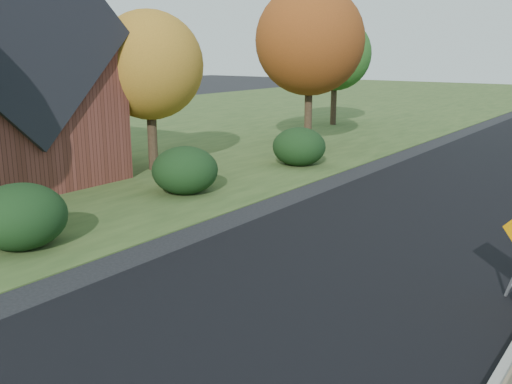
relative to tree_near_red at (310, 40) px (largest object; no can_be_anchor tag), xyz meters
The scene contains 8 objects.
grass_verge_near 12.02m from the tree_near_red, behind, with size 30.00×120.00×0.03m, color #31481F.
milled_overlay 9.88m from the tree_near_red, ahead, with size 7.20×120.00×0.01m, color black.
hedge_south 16.64m from the tree_near_red, 82.87° to the right, with size 2.09×2.09×1.52m, color black.
hedge_mid 10.91m from the tree_near_red, 81.47° to the right, with size 2.09×2.09×1.52m, color black.
hedge_north 6.07m from the tree_near_red, 63.43° to the right, with size 2.09×2.09×1.52m, color black.
tree_near_yellow 8.30m from the tree_near_red, 104.04° to the right, with size 3.96×3.96×5.88m.
tree_near_red is the anchor object (origin of this frame).
tree_near_back 8.57m from the tree_near_red, 110.56° to the left, with size 4.29×4.29×6.37m.
Camera 1 is at (0.65, -12.90, 4.41)m, focal length 40.00 mm.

